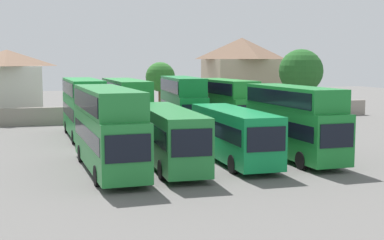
{
  "coord_description": "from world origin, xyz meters",
  "views": [
    {
      "loc": [
        -10.01,
        -31.24,
        6.49
      ],
      "look_at": [
        0.0,
        3.0,
        2.52
      ],
      "focal_mm": 49.68,
      "sensor_mm": 36.0,
      "label": 1
    }
  ],
  "objects_px": {
    "bus_5": "(83,105)",
    "bus_8": "(226,102)",
    "bus_6": "(126,104)",
    "house_terrace_centre": "(242,74)",
    "bus_3": "(233,132)",
    "tree_right_of_lot": "(301,71)",
    "tree_behind_wall": "(160,77)",
    "bus_2": "(168,134)",
    "bus_4": "(293,118)",
    "house_terrace_left": "(8,84)",
    "bus_7": "(182,102)",
    "bus_1": "(108,125)"
  },
  "relations": [
    {
      "from": "bus_2",
      "to": "bus_5",
      "type": "bearing_deg",
      "value": -162.54
    },
    {
      "from": "bus_1",
      "to": "house_terrace_centre",
      "type": "xyz_separation_m",
      "value": [
        21.28,
        32.48,
        2.04
      ]
    },
    {
      "from": "bus_6",
      "to": "bus_2",
      "type": "bearing_deg",
      "value": 0.25
    },
    {
      "from": "bus_6",
      "to": "house_terrace_centre",
      "type": "height_order",
      "value": "house_terrace_centre"
    },
    {
      "from": "bus_1",
      "to": "tree_right_of_lot",
      "type": "height_order",
      "value": "tree_right_of_lot"
    },
    {
      "from": "bus_3",
      "to": "tree_right_of_lot",
      "type": "height_order",
      "value": "tree_right_of_lot"
    },
    {
      "from": "bus_1",
      "to": "tree_right_of_lot",
      "type": "bearing_deg",
      "value": 130.39
    },
    {
      "from": "house_terrace_left",
      "to": "tree_behind_wall",
      "type": "xyz_separation_m",
      "value": [
        16.41,
        -4.58,
        0.71
      ]
    },
    {
      "from": "bus_2",
      "to": "tree_right_of_lot",
      "type": "bearing_deg",
      "value": 138.71
    },
    {
      "from": "tree_behind_wall",
      "to": "house_terrace_left",
      "type": "bearing_deg",
      "value": 164.41
    },
    {
      "from": "bus_1",
      "to": "bus_5",
      "type": "height_order",
      "value": "bus_5"
    },
    {
      "from": "house_terrace_left",
      "to": "tree_behind_wall",
      "type": "height_order",
      "value": "house_terrace_left"
    },
    {
      "from": "house_terrace_left",
      "to": "tree_right_of_lot",
      "type": "xyz_separation_m",
      "value": [
        31.47,
        -9.08,
        1.38
      ]
    },
    {
      "from": "house_terrace_left",
      "to": "house_terrace_centre",
      "type": "xyz_separation_m",
      "value": [
        28.31,
        0.84,
        0.87
      ]
    },
    {
      "from": "bus_5",
      "to": "bus_8",
      "type": "height_order",
      "value": "bus_5"
    },
    {
      "from": "bus_2",
      "to": "bus_3",
      "type": "bearing_deg",
      "value": 91.48
    },
    {
      "from": "bus_3",
      "to": "bus_7",
      "type": "xyz_separation_m",
      "value": [
        0.5,
        14.19,
        0.9
      ]
    },
    {
      "from": "bus_5",
      "to": "bus_1",
      "type": "bearing_deg",
      "value": -0.92
    },
    {
      "from": "bus_1",
      "to": "bus_5",
      "type": "distance_m",
      "value": 14.59
    },
    {
      "from": "house_terrace_centre",
      "to": "bus_4",
      "type": "bearing_deg",
      "value": -105.7
    },
    {
      "from": "bus_7",
      "to": "bus_8",
      "type": "height_order",
      "value": "bus_7"
    },
    {
      "from": "bus_4",
      "to": "tree_behind_wall",
      "type": "distance_m",
      "value": 26.92
    },
    {
      "from": "tree_behind_wall",
      "to": "bus_2",
      "type": "bearing_deg",
      "value": -101.91
    },
    {
      "from": "bus_8",
      "to": "bus_7",
      "type": "bearing_deg",
      "value": -94.23
    },
    {
      "from": "bus_3",
      "to": "bus_6",
      "type": "bearing_deg",
      "value": -161.28
    },
    {
      "from": "house_terrace_centre",
      "to": "tree_right_of_lot",
      "type": "height_order",
      "value": "house_terrace_centre"
    },
    {
      "from": "tree_right_of_lot",
      "to": "house_terrace_centre",
      "type": "bearing_deg",
      "value": 107.71
    },
    {
      "from": "bus_6",
      "to": "bus_8",
      "type": "xyz_separation_m",
      "value": [
        9.2,
        0.02,
        -0.05
      ]
    },
    {
      "from": "bus_4",
      "to": "tree_right_of_lot",
      "type": "bearing_deg",
      "value": 149.76
    },
    {
      "from": "bus_5",
      "to": "bus_4",
      "type": "bearing_deg",
      "value": 39.53
    },
    {
      "from": "bus_4",
      "to": "tree_behind_wall",
      "type": "relative_size",
      "value": 1.59
    },
    {
      "from": "bus_2",
      "to": "bus_8",
      "type": "relative_size",
      "value": 1.15
    },
    {
      "from": "bus_1",
      "to": "bus_5",
      "type": "relative_size",
      "value": 1.04
    },
    {
      "from": "bus_8",
      "to": "tree_right_of_lot",
      "type": "relative_size",
      "value": 1.31
    },
    {
      "from": "tree_behind_wall",
      "to": "tree_right_of_lot",
      "type": "bearing_deg",
      "value": -16.64
    },
    {
      "from": "house_terrace_centre",
      "to": "bus_3",
      "type": "bearing_deg",
      "value": -112.43
    },
    {
      "from": "bus_7",
      "to": "tree_right_of_lot",
      "type": "relative_size",
      "value": 1.33
    },
    {
      "from": "bus_2",
      "to": "bus_3",
      "type": "distance_m",
      "value": 4.28
    },
    {
      "from": "bus_5",
      "to": "bus_2",
      "type": "bearing_deg",
      "value": 14.02
    },
    {
      "from": "bus_5",
      "to": "tree_right_of_lot",
      "type": "xyz_separation_m",
      "value": [
        24.63,
        7.98,
        2.53
      ]
    },
    {
      "from": "bus_2",
      "to": "tree_behind_wall",
      "type": "relative_size",
      "value": 1.85
    },
    {
      "from": "bus_6",
      "to": "tree_right_of_lot",
      "type": "height_order",
      "value": "tree_right_of_lot"
    },
    {
      "from": "bus_1",
      "to": "bus_6",
      "type": "height_order",
      "value": "bus_1"
    },
    {
      "from": "bus_2",
      "to": "bus_4",
      "type": "relative_size",
      "value": 1.17
    },
    {
      "from": "bus_5",
      "to": "house_terrace_centre",
      "type": "height_order",
      "value": "house_terrace_centre"
    },
    {
      "from": "bus_2",
      "to": "bus_6",
      "type": "relative_size",
      "value": 1.02
    },
    {
      "from": "bus_8",
      "to": "tree_right_of_lot",
      "type": "bearing_deg",
      "value": 121.39
    },
    {
      "from": "bus_5",
      "to": "tree_behind_wall",
      "type": "height_order",
      "value": "tree_behind_wall"
    },
    {
      "from": "bus_4",
      "to": "bus_5",
      "type": "relative_size",
      "value": 0.91
    },
    {
      "from": "bus_8",
      "to": "house_terrace_left",
      "type": "bearing_deg",
      "value": -133.9
    }
  ]
}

